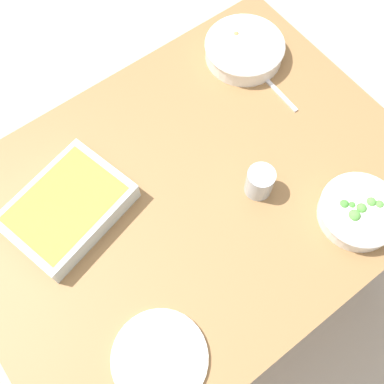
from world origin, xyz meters
name	(u,v)px	position (x,y,z in m)	size (l,w,h in m)	color
ground_plane	(192,267)	(0.00, 0.00, 0.00)	(6.00, 6.00, 0.00)	#B2A899
dining_table	(192,205)	(0.00, 0.00, 0.65)	(1.20, 0.90, 0.74)	olive
stew_bowl	(244,49)	(0.40, 0.27, 0.77)	(0.24, 0.24, 0.06)	white
broccoli_bowl	(359,212)	(0.30, -0.31, 0.77)	(0.21, 0.21, 0.06)	white
baking_dish	(67,207)	(-0.29, 0.14, 0.77)	(0.34, 0.29, 0.06)	silver
drink_cup	(259,183)	(0.14, -0.10, 0.78)	(0.07, 0.07, 0.08)	#B2BCC6
side_plate	(160,358)	(-0.31, -0.29, 0.75)	(0.22, 0.22, 0.01)	white
spoon_by_stew	(271,84)	(0.39, 0.14, 0.74)	(0.03, 0.18, 0.01)	silver
spoon_by_broccoli	(360,201)	(0.33, -0.29, 0.74)	(0.16, 0.10, 0.01)	silver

